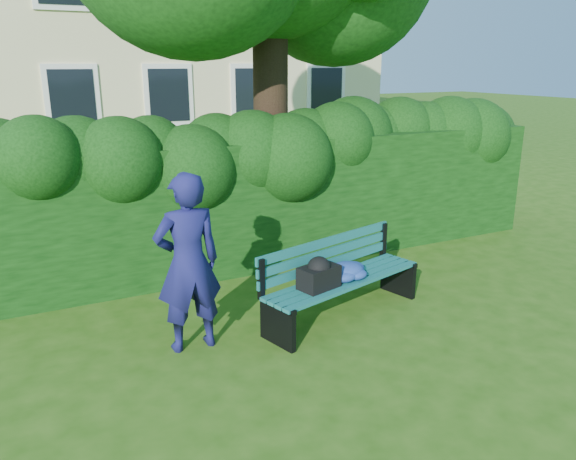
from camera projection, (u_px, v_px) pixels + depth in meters
name	position (u px, v px, depth m)	size (l,w,h in m)	color
ground	(312.00, 325.00, 6.29)	(80.00, 80.00, 0.00)	#264F0F
hedge	(237.00, 204.00, 7.92)	(10.00, 1.00, 1.80)	black
park_bench	(337.00, 276.00, 6.34)	(2.18, 1.09, 0.89)	#115553
man_reading	(188.00, 263.00, 5.55)	(0.67, 0.44, 1.84)	#171752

